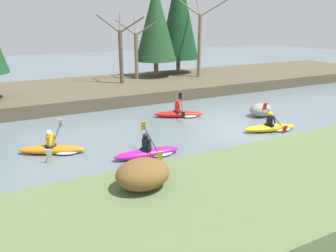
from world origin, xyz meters
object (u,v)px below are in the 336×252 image
at_px(kayaker_far_back, 55,149).
at_px(boulder_midstream, 261,110).
at_px(kayaker_lead, 272,127).
at_px(kayaker_trailing, 150,152).
at_px(kayaker_middle, 180,114).

xyz_separation_m(kayaker_far_back, boulder_midstream, (11.22, 0.38, 0.18)).
distance_m(kayaker_lead, kayaker_trailing, 6.62).
xyz_separation_m(kayaker_trailing, boulder_midstream, (7.91, 2.43, 0.18)).
bearing_deg(kayaker_far_back, boulder_midstream, 26.51).
xyz_separation_m(kayaker_lead, kayaker_trailing, (-6.61, -0.18, 0.00)).
height_order(kayaker_lead, kayaker_far_back, same).
relative_size(kayaker_middle, kayaker_trailing, 0.97).
relative_size(kayaker_lead, kayaker_trailing, 1.00).
height_order(kayaker_middle, kayaker_far_back, same).
xyz_separation_m(kayaker_middle, kayaker_trailing, (-3.80, -4.37, 0.00)).
bearing_deg(kayaker_lead, kayaker_trailing, -165.06).
relative_size(kayaker_lead, boulder_midstream, 2.10).
height_order(kayaker_lead, boulder_midstream, kayaker_lead).
distance_m(kayaker_lead, kayaker_middle, 5.04).
xyz_separation_m(kayaker_middle, boulder_midstream, (4.11, -1.94, 0.18)).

